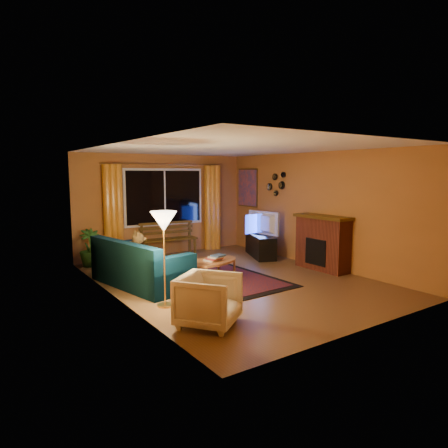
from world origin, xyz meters
TOP-DOWN VIEW (x-y plane):
  - floor at (0.00, 0.00)m, footprint 4.50×6.00m
  - ceiling at (0.00, 0.00)m, footprint 4.50×6.00m
  - wall_back at (0.00, 3.01)m, footprint 4.50×0.02m
  - wall_left at (-2.26, 0.00)m, footprint 0.02×6.00m
  - wall_right at (2.26, 0.00)m, footprint 0.02×6.00m
  - window at (0.00, 2.94)m, footprint 2.00×0.02m
  - curtain_rod at (0.00, 2.90)m, footprint 3.20×0.03m
  - curtain_left at (-1.35, 2.88)m, footprint 0.36×0.36m
  - curtain_right at (1.35, 2.88)m, footprint 0.36×0.36m
  - bench at (-0.04, 2.68)m, footprint 1.43×0.53m
  - potted_plant at (-1.96, 2.67)m, footprint 0.51×0.51m
  - sofa at (-1.61, 0.63)m, footprint 1.27×2.22m
  - dog at (-1.56, 1.10)m, footprint 0.42×0.52m
  - armchair at (-1.62, -1.73)m, footprint 1.02×1.01m
  - floor_lamp at (-1.76, -0.69)m, footprint 0.30×0.30m
  - rug at (-0.19, 0.28)m, footprint 1.93×2.95m
  - coffee_table at (-0.41, 0.07)m, footprint 1.39×1.39m
  - tv_console at (1.81, 1.38)m, footprint 0.91×1.37m
  - television at (1.81, 1.38)m, footprint 0.23×1.00m
  - fireplace at (2.05, -0.40)m, footprint 0.40×1.20m
  - mirror_cluster at (2.21, 1.30)m, footprint 0.06×0.60m
  - painting at (2.22, 2.45)m, footprint 0.04×0.76m

SIDE VIEW (x-z plane):
  - floor at x=0.00m, z-range -0.02..0.00m
  - rug at x=-0.19m, z-range 0.00..0.02m
  - coffee_table at x=-0.41m, z-range 0.00..0.41m
  - bench at x=-0.04m, z-range 0.00..0.42m
  - tv_console at x=1.81m, z-range 0.00..0.54m
  - armchair at x=-1.62m, z-range 0.00..0.77m
  - potted_plant at x=-1.96m, z-range 0.00..0.82m
  - sofa at x=-1.61m, z-range 0.00..0.84m
  - fireplace at x=2.05m, z-range 0.00..1.10m
  - dog at x=-1.56m, z-range 0.42..0.91m
  - floor_lamp at x=-1.76m, z-range 0.00..1.47m
  - television at x=1.81m, z-range 0.54..1.11m
  - curtain_left at x=-1.35m, z-range 0.00..2.24m
  - curtain_right at x=1.35m, z-range 0.00..2.24m
  - wall_back at x=0.00m, z-range 0.00..2.50m
  - wall_left at x=-2.26m, z-range 0.00..2.50m
  - wall_right at x=2.26m, z-range 0.00..2.50m
  - window at x=0.00m, z-range 0.80..2.10m
  - painting at x=2.22m, z-range 1.17..2.13m
  - mirror_cluster at x=2.21m, z-range 1.52..2.08m
  - curtain_rod at x=0.00m, z-range 2.23..2.27m
  - ceiling at x=0.00m, z-range 2.50..2.52m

